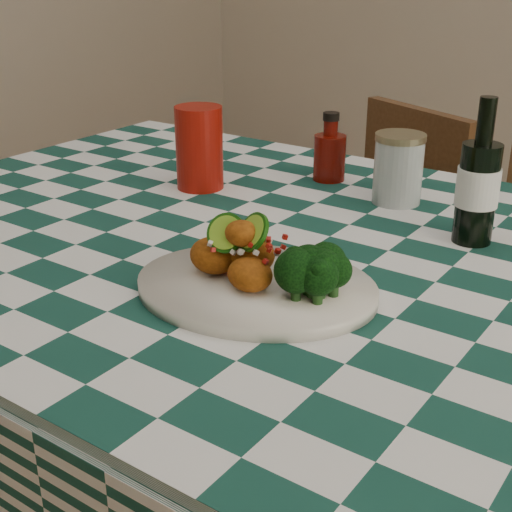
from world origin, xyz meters
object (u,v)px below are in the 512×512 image
Objects in this scene: plate at (256,288)px; red_tumbler at (199,148)px; fried_chicken_pile at (245,250)px; ketchup_bottle at (330,147)px; beer_bottle at (480,172)px; mason_jar at (398,169)px; dining_table at (302,455)px; wooden_chair_left at (359,269)px.

plate is 0.48m from red_tumbler.
ketchup_bottle reaches higher than fried_chicken_pile.
beer_bottle is (0.19, 0.35, 0.05)m from fried_chicken_pile.
beer_bottle is at bearing -24.15° from ketchup_bottle.
beer_bottle is at bearing 64.06° from plate.
plate is 2.58× the size of mason_jar.
ketchup_bottle is at bearing 46.60° from red_tumbler.
dining_table is 5.08× the size of plate.
mason_jar reaches higher than plate.
ketchup_bottle reaches higher than wooden_chair_left.
ketchup_bottle is (0.18, 0.19, -0.01)m from red_tumbler.
wooden_chair_left is (-0.28, 0.44, -0.43)m from mason_jar.
beer_bottle reaches higher than fried_chicken_pile.
beer_bottle reaches higher than dining_table.
plate is at bearing -88.84° from mason_jar.
fried_chicken_pile is at bearing -43.13° from red_tumbler.
beer_bottle reaches higher than red_tumbler.
fried_chicken_pile is 0.95× the size of ketchup_bottle.
ketchup_bottle is 0.59× the size of beer_bottle.
mason_jar reaches higher than dining_table.
plate is 1.01m from wooden_chair_left.
wooden_chair_left is (-0.29, 0.89, -0.38)m from plate.
fried_chicken_pile is at bearing -49.13° from wooden_chair_left.
dining_table is 0.77m from wooden_chair_left.
red_tumbler is 1.24× the size of mason_jar.
wooden_chair_left is at bearing 106.15° from ketchup_bottle.
red_tumbler is at bearing 136.87° from fried_chicken_pile.
red_tumbler is 0.69× the size of beer_bottle.
dining_table is at bearing -92.66° from mason_jar.
red_tumbler is 1.16× the size of ketchup_bottle.
plate is 2.54× the size of fried_chicken_pile.
ketchup_bottle is at bearing 107.71° from fried_chicken_pile.
dining_table is 10.58× the size of red_tumbler.
red_tumbler reaches higher than ketchup_bottle.
beer_bottle reaches higher than plate.
wooden_chair_left is at bearing 122.70° from mason_jar.
ketchup_bottle is 1.07× the size of mason_jar.
plate is 2.42× the size of ketchup_bottle.
fried_chicken_pile is 0.82× the size of red_tumbler.
mason_jar is at bearing 89.00° from fried_chicken_pile.
ketchup_bottle is (-0.16, 0.33, 0.46)m from dining_table.
fried_chicken_pile is at bearing -91.00° from mason_jar.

